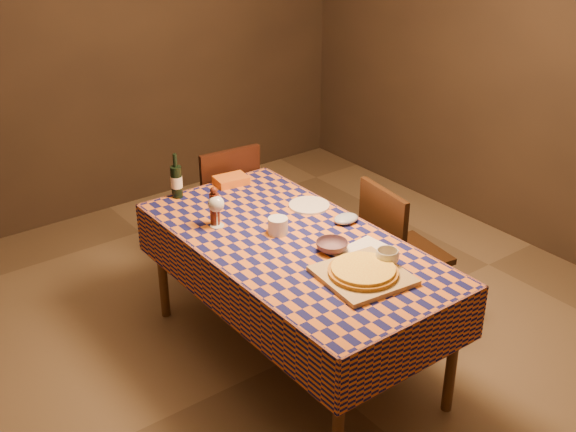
% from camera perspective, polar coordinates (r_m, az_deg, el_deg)
% --- Properties ---
extents(room, '(5.00, 5.10, 2.70)m').
position_cam_1_polar(room, '(3.61, 0.48, 6.12)').
color(room, brown).
rests_on(room, ground).
extents(dining_table, '(0.94, 1.84, 0.77)m').
position_cam_1_polar(dining_table, '(3.89, 0.45, -2.98)').
color(dining_table, brown).
rests_on(dining_table, ground).
extents(cutting_board, '(0.44, 0.44, 0.03)m').
position_cam_1_polar(cutting_board, '(3.54, 5.94, -4.71)').
color(cutting_board, tan).
rests_on(cutting_board, dining_table).
extents(pizza, '(0.35, 0.35, 0.03)m').
position_cam_1_polar(pizza, '(3.52, 5.96, -4.30)').
color(pizza, '#A7691B').
rests_on(pizza, cutting_board).
extents(pepper_mill, '(0.07, 0.07, 0.23)m').
position_cam_1_polar(pepper_mill, '(3.99, -5.82, 0.69)').
color(pepper_mill, '#4C1C11').
rests_on(pepper_mill, dining_table).
extents(bowl, '(0.19, 0.19, 0.05)m').
position_cam_1_polar(bowl, '(3.75, 3.49, -2.39)').
color(bowl, '#5E424F').
rests_on(bowl, dining_table).
extents(wine_glass, '(0.10, 0.10, 0.18)m').
position_cam_1_polar(wine_glass, '(3.96, -5.70, 0.87)').
color(wine_glass, silver).
rests_on(wine_glass, dining_table).
extents(wine_bottle, '(0.07, 0.07, 0.28)m').
position_cam_1_polar(wine_bottle, '(4.36, -8.80, 2.75)').
color(wine_bottle, black).
rests_on(wine_bottle, dining_table).
extents(deli_tub, '(0.14, 0.14, 0.09)m').
position_cam_1_polar(deli_tub, '(3.91, -0.80, -0.77)').
color(deli_tub, silver).
rests_on(deli_tub, dining_table).
extents(takeout_container, '(0.22, 0.16, 0.05)m').
position_cam_1_polar(takeout_container, '(4.52, -4.52, 2.84)').
color(takeout_container, '#CC621A').
rests_on(takeout_container, dining_table).
extents(white_plate, '(0.28, 0.28, 0.01)m').
position_cam_1_polar(white_plate, '(4.22, 1.68, 0.84)').
color(white_plate, white).
rests_on(white_plate, dining_table).
extents(tumbler, '(0.14, 0.14, 0.09)m').
position_cam_1_polar(tumbler, '(3.63, 7.84, -3.32)').
color(tumbler, silver).
rests_on(tumbler, dining_table).
extents(flour_patch, '(0.31, 0.25, 0.00)m').
position_cam_1_polar(flour_patch, '(3.76, 6.08, -2.85)').
color(flour_patch, silver).
rests_on(flour_patch, dining_table).
extents(flour_bag, '(0.18, 0.16, 0.04)m').
position_cam_1_polar(flour_bag, '(4.05, 4.61, -0.20)').
color(flour_bag, '#93A5BD').
rests_on(flour_bag, dining_table).
extents(chair_far, '(0.46, 0.47, 0.93)m').
position_cam_1_polar(chair_far, '(4.88, -5.09, 1.17)').
color(chair_far, black).
rests_on(chair_far, ground).
extents(chair_right, '(0.48, 0.47, 0.93)m').
position_cam_1_polar(chair_right, '(4.34, 8.55, -2.51)').
color(chair_right, black).
rests_on(chair_right, ground).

